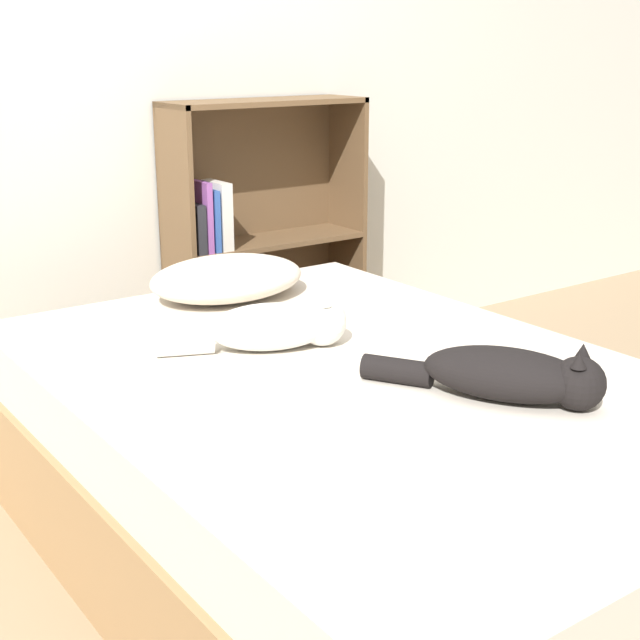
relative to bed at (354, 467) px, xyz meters
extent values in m
plane|color=#997F60|center=(0.00, 0.00, -0.25)|extent=(8.00, 8.00, 0.00)
cube|color=silver|center=(0.00, 1.47, 1.00)|extent=(8.00, 0.06, 2.50)
cube|color=#99754C|center=(0.00, 0.00, -0.08)|extent=(1.36, 2.00, 0.34)
cube|color=beige|center=(0.00, 0.00, 0.17)|extent=(1.32, 1.94, 0.17)
ellipsoid|color=beige|center=(0.09, 0.78, 0.32)|extent=(0.51, 0.38, 0.13)
ellipsoid|color=white|center=(-0.07, 0.28, 0.32)|extent=(0.37, 0.29, 0.12)
sphere|color=white|center=(0.06, 0.22, 0.33)|extent=(0.13, 0.13, 0.13)
cone|color=white|center=(0.07, 0.26, 0.40)|extent=(0.04, 0.04, 0.03)
cone|color=white|center=(0.04, 0.19, 0.40)|extent=(0.04, 0.04, 0.03)
cylinder|color=white|center=(-0.28, 0.37, 0.29)|extent=(0.16, 0.12, 0.06)
ellipsoid|color=black|center=(0.18, -0.33, 0.32)|extent=(0.34, 0.42, 0.12)
sphere|color=black|center=(0.26, -0.47, 0.32)|extent=(0.12, 0.12, 0.12)
cone|color=black|center=(0.29, -0.45, 0.39)|extent=(0.04, 0.04, 0.03)
cone|color=black|center=(0.23, -0.49, 0.39)|extent=(0.04, 0.04, 0.03)
cylinder|color=black|center=(0.04, -0.11, 0.29)|extent=(0.14, 0.18, 0.06)
cube|color=brown|center=(0.18, 1.30, 0.29)|extent=(0.02, 0.26, 1.09)
cube|color=brown|center=(0.96, 1.30, 0.29)|extent=(0.02, 0.26, 1.09)
cube|color=brown|center=(0.57, 1.30, -0.24)|extent=(0.80, 0.26, 0.02)
cube|color=brown|center=(0.57, 1.30, 0.83)|extent=(0.80, 0.26, 0.02)
cube|color=brown|center=(0.57, 1.30, 0.29)|extent=(0.76, 0.26, 0.02)
cube|color=brown|center=(0.57, 1.42, 0.29)|extent=(0.80, 0.02, 1.09)
cube|color=#232328|center=(0.22, 1.26, 0.39)|extent=(0.03, 0.16, 0.18)
cube|color=#8C4C99|center=(0.25, 1.26, 0.43)|extent=(0.02, 0.16, 0.26)
cube|color=#2D519E|center=(0.28, 1.26, 0.42)|extent=(0.02, 0.16, 0.23)
cube|color=beige|center=(0.33, 1.26, 0.43)|extent=(0.04, 0.16, 0.25)
camera|label=1|loc=(-1.28, -1.63, 1.04)|focal=50.00mm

